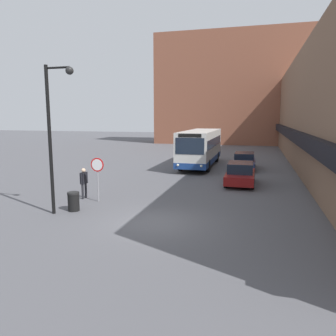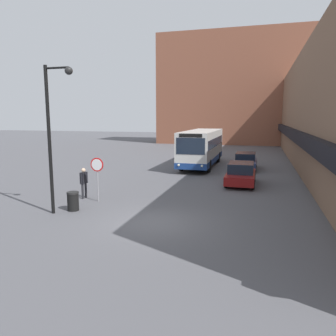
{
  "view_description": "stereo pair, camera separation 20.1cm",
  "coord_description": "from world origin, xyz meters",
  "px_view_note": "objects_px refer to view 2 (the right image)",
  "views": [
    {
      "loc": [
        4.2,
        -13.35,
        4.65
      ],
      "look_at": [
        -0.97,
        5.72,
        1.53
      ],
      "focal_mm": 35.0,
      "sensor_mm": 36.0,
      "label": 1
    },
    {
      "loc": [
        4.39,
        -13.29,
        4.65
      ],
      "look_at": [
        -0.97,
        5.72,
        1.53
      ],
      "focal_mm": 35.0,
      "sensor_mm": 36.0,
      "label": 2
    }
  ],
  "objects_px": {
    "stop_sign": "(97,170)",
    "pedestrian": "(84,180)",
    "city_bus": "(202,147)",
    "parked_car_front": "(241,174)",
    "street_lamp": "(53,125)",
    "trash_bin": "(73,201)",
    "parked_car_middle": "(245,161)"
  },
  "relations": [
    {
      "from": "pedestrian",
      "to": "trash_bin",
      "type": "bearing_deg",
      "value": -157.93
    },
    {
      "from": "parked_car_middle",
      "to": "trash_bin",
      "type": "relative_size",
      "value": 4.71
    },
    {
      "from": "stop_sign",
      "to": "trash_bin",
      "type": "relative_size",
      "value": 2.56
    },
    {
      "from": "city_bus",
      "to": "street_lamp",
      "type": "height_order",
      "value": "street_lamp"
    },
    {
      "from": "pedestrian",
      "to": "parked_car_front",
      "type": "bearing_deg",
      "value": -48.36
    },
    {
      "from": "stop_sign",
      "to": "parked_car_middle",
      "type": "bearing_deg",
      "value": 61.98
    },
    {
      "from": "parked_car_front",
      "to": "parked_car_middle",
      "type": "height_order",
      "value": "parked_car_front"
    },
    {
      "from": "parked_car_front",
      "to": "street_lamp",
      "type": "distance_m",
      "value": 12.9
    },
    {
      "from": "street_lamp",
      "to": "parked_car_middle",
      "type": "bearing_deg",
      "value": 63.72
    },
    {
      "from": "parked_car_middle",
      "to": "pedestrian",
      "type": "xyz_separation_m",
      "value": [
        -8.42,
        -13.32,
        0.33
      ]
    },
    {
      "from": "city_bus",
      "to": "stop_sign",
      "type": "distance_m",
      "value": 14.84
    },
    {
      "from": "stop_sign",
      "to": "trash_bin",
      "type": "height_order",
      "value": "stop_sign"
    },
    {
      "from": "city_bus",
      "to": "street_lamp",
      "type": "xyz_separation_m",
      "value": [
        -4.0,
        -17.1,
        2.46
      ]
    },
    {
      "from": "stop_sign",
      "to": "street_lamp",
      "type": "height_order",
      "value": "street_lamp"
    },
    {
      "from": "city_bus",
      "to": "parked_car_front",
      "type": "distance_m",
      "value": 8.77
    },
    {
      "from": "stop_sign",
      "to": "pedestrian",
      "type": "xyz_separation_m",
      "value": [
        -1.1,
        0.43,
        -0.72
      ]
    },
    {
      "from": "trash_bin",
      "to": "street_lamp",
      "type": "bearing_deg",
      "value": -122.44
    },
    {
      "from": "city_bus",
      "to": "parked_car_middle",
      "type": "relative_size",
      "value": 2.34
    },
    {
      "from": "parked_car_middle",
      "to": "stop_sign",
      "type": "relative_size",
      "value": 1.84
    },
    {
      "from": "parked_car_middle",
      "to": "pedestrian",
      "type": "relative_size",
      "value": 2.55
    },
    {
      "from": "stop_sign",
      "to": "pedestrian",
      "type": "relative_size",
      "value": 1.39
    },
    {
      "from": "parked_car_front",
      "to": "stop_sign",
      "type": "relative_size",
      "value": 1.75
    },
    {
      "from": "parked_car_front",
      "to": "pedestrian",
      "type": "bearing_deg",
      "value": -142.94
    },
    {
      "from": "trash_bin",
      "to": "city_bus",
      "type": "bearing_deg",
      "value": 77.71
    },
    {
      "from": "parked_car_front",
      "to": "trash_bin",
      "type": "bearing_deg",
      "value": -131.21
    },
    {
      "from": "street_lamp",
      "to": "stop_sign",
      "type": "bearing_deg",
      "value": 73.69
    },
    {
      "from": "parked_car_front",
      "to": "pedestrian",
      "type": "height_order",
      "value": "pedestrian"
    },
    {
      "from": "city_bus",
      "to": "trash_bin",
      "type": "height_order",
      "value": "city_bus"
    },
    {
      "from": "parked_car_front",
      "to": "city_bus",
      "type": "bearing_deg",
      "value": 118.0
    },
    {
      "from": "parked_car_front",
      "to": "street_lamp",
      "type": "xyz_separation_m",
      "value": [
        -8.09,
        -9.42,
        3.52
      ]
    },
    {
      "from": "stop_sign",
      "to": "trash_bin",
      "type": "bearing_deg",
      "value": -99.98
    },
    {
      "from": "parked_car_front",
      "to": "trash_bin",
      "type": "xyz_separation_m",
      "value": [
        -7.67,
        -8.75,
        -0.27
      ]
    }
  ]
}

